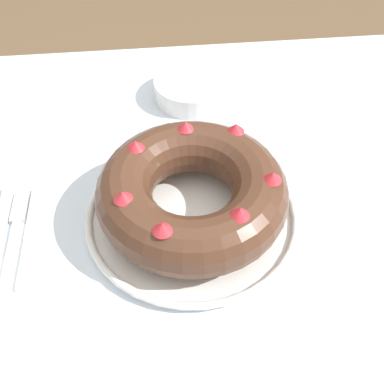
# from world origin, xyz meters

# --- Properties ---
(dining_table) EXTENTS (1.21, 1.12, 0.76)m
(dining_table) POSITION_xyz_m (0.00, 0.00, 0.67)
(dining_table) COLOR silver
(dining_table) RESTS_ON ground_plane
(serving_dish) EXTENTS (0.33, 0.33, 0.02)m
(serving_dish) POSITION_xyz_m (0.01, 0.03, 0.77)
(serving_dish) COLOR white
(serving_dish) RESTS_ON dining_table
(bundt_cake) EXTENTS (0.29, 0.29, 0.10)m
(bundt_cake) POSITION_xyz_m (0.01, 0.03, 0.82)
(bundt_cake) COLOR #4C2D1E
(bundt_cake) RESTS_ON serving_dish
(fork) EXTENTS (0.02, 0.21, 0.01)m
(fork) POSITION_xyz_m (-0.26, 0.02, 0.77)
(fork) COLOR white
(fork) RESTS_ON dining_table
(cake_knife) EXTENTS (0.02, 0.19, 0.01)m
(cake_knife) POSITION_xyz_m (-0.24, 0.01, 0.77)
(cake_knife) COLOR white
(cake_knife) RESTS_ON dining_table
(side_bowl) EXTENTS (0.15, 0.15, 0.04)m
(side_bowl) POSITION_xyz_m (0.05, 0.35, 0.78)
(side_bowl) COLOR white
(side_bowl) RESTS_ON dining_table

